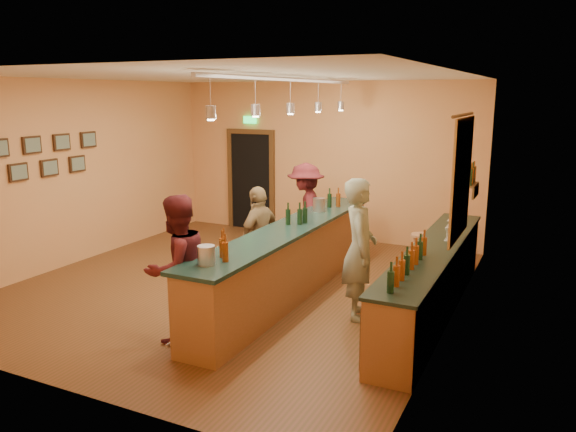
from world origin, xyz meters
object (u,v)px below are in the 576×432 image
at_px(bar_stool, 421,243).
at_px(customer_c, 306,212).
at_px(back_counter, 432,279).
at_px(customer_b, 260,238).
at_px(customer_a, 177,269).
at_px(tasting_bar, 290,256).
at_px(bartender, 359,249).

bearing_deg(bar_stool, customer_c, -179.65).
height_order(back_counter, bar_stool, back_counter).
bearing_deg(customer_c, customer_b, -21.55).
relative_size(customer_b, customer_c, 0.91).
xyz_separation_m(customer_a, bar_stool, (2.08, 3.79, -0.35)).
bearing_deg(back_counter, customer_b, -177.54).
height_order(tasting_bar, customer_b, customer_b).
height_order(bartender, customer_c, bartender).
bearing_deg(bar_stool, back_counter, -71.95).
height_order(customer_c, bar_stool, customer_c).
xyz_separation_m(tasting_bar, bar_stool, (1.53, 1.80, -0.06)).
bearing_deg(tasting_bar, customer_a, -105.41).
xyz_separation_m(bartender, customer_b, (-1.74, 0.43, -0.15)).
xyz_separation_m(back_counter, customer_c, (-2.60, 1.60, 0.39)).
distance_m(tasting_bar, customer_a, 2.08).
xyz_separation_m(tasting_bar, customer_c, (-0.55, 1.78, 0.27)).
distance_m(back_counter, tasting_bar, 2.07).
bearing_deg(customer_c, customer_a, -21.55).
bearing_deg(customer_b, bar_stool, 137.74).
distance_m(bartender, customer_c, 2.76).
bearing_deg(back_counter, customer_a, -140.17).
xyz_separation_m(customer_a, customer_c, (0.00, 3.77, -0.02)).
height_order(customer_b, bar_stool, customer_b).
xyz_separation_m(bartender, customer_c, (-1.74, 2.15, -0.07)).
relative_size(tasting_bar, customer_b, 3.19).
bearing_deg(customer_c, tasting_bar, -4.47).
distance_m(back_counter, customer_c, 3.08).
distance_m(back_counter, customer_b, 2.62).
bearing_deg(bar_stool, customer_b, -140.24).
relative_size(customer_a, bar_stool, 2.58).
bearing_deg(tasting_bar, back_counter, 5.04).
relative_size(customer_a, customer_b, 1.12).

